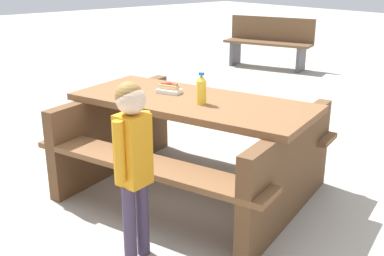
# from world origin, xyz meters

# --- Properties ---
(ground_plane) EXTENTS (30.00, 30.00, 0.00)m
(ground_plane) POSITION_xyz_m (0.00, 0.00, 0.00)
(ground_plane) COLOR #ADA599
(ground_plane) RESTS_ON ground
(picnic_table) EXTENTS (2.13, 1.87, 0.75)m
(picnic_table) POSITION_xyz_m (0.00, 0.00, 0.44)
(picnic_table) COLOR brown
(picnic_table) RESTS_ON ground
(soda_bottle) EXTENTS (0.07, 0.07, 0.23)m
(soda_bottle) POSITION_xyz_m (-0.14, 0.03, 0.85)
(soda_bottle) COLOR yellow
(soda_bottle) RESTS_ON picnic_table
(hotdog_tray) EXTENTS (0.21, 0.17, 0.08)m
(hotdog_tray) POSITION_xyz_m (0.25, 0.02, 0.78)
(hotdog_tray) COLOR white
(hotdog_tray) RESTS_ON picnic_table
(child_in_coat) EXTENTS (0.18, 0.27, 1.09)m
(child_in_coat) POSITION_xyz_m (-0.46, 0.83, 0.70)
(child_in_coat) COLOR #3F334C
(child_in_coat) RESTS_ON ground
(park_bench_near) EXTENTS (1.55, 0.90, 0.85)m
(park_bench_near) POSITION_xyz_m (2.80, -4.13, 0.45)
(park_bench_near) COLOR brown
(park_bench_near) RESTS_ON ground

